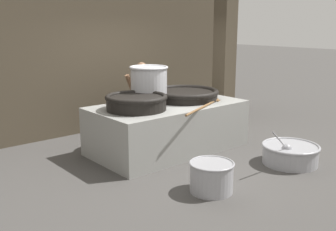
{
  "coord_description": "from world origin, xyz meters",
  "views": [
    {
      "loc": [
        -4.56,
        -5.38,
        2.32
      ],
      "look_at": [
        0.0,
        0.0,
        0.65
      ],
      "focal_mm": 42.0,
      "sensor_mm": 36.0,
      "label": 1
    }
  ],
  "objects_px": {
    "giant_wok_far": "(185,94)",
    "prep_bowl_meat": "(212,176)",
    "giant_wok_near": "(136,102)",
    "prep_bowl_vegetables": "(290,153)",
    "stock_pot": "(149,83)",
    "cook": "(142,96)"
  },
  "relations": [
    {
      "from": "stock_pot",
      "to": "prep_bowl_vegetables",
      "type": "bearing_deg",
      "value": -62.47
    },
    {
      "from": "stock_pot",
      "to": "giant_wok_far",
      "type": "bearing_deg",
      "value": -21.23
    },
    {
      "from": "giant_wok_far",
      "to": "prep_bowl_meat",
      "type": "xyz_separation_m",
      "value": [
        -1.3,
        -1.97,
        -0.74
      ]
    },
    {
      "from": "prep_bowl_vegetables",
      "to": "prep_bowl_meat",
      "type": "height_order",
      "value": "prep_bowl_vegetables"
    },
    {
      "from": "giant_wok_near",
      "to": "stock_pot",
      "type": "relative_size",
      "value": 1.47
    },
    {
      "from": "cook",
      "to": "prep_bowl_vegetables",
      "type": "distance_m",
      "value": 3.23
    },
    {
      "from": "giant_wok_near",
      "to": "giant_wok_far",
      "type": "height_order",
      "value": "giant_wok_near"
    },
    {
      "from": "cook",
      "to": "prep_bowl_vegetables",
      "type": "relative_size",
      "value": 1.24
    },
    {
      "from": "giant_wok_near",
      "to": "prep_bowl_vegetables",
      "type": "bearing_deg",
      "value": -46.77
    },
    {
      "from": "stock_pot",
      "to": "prep_bowl_vegetables",
      "type": "height_order",
      "value": "stock_pot"
    },
    {
      "from": "giant_wok_far",
      "to": "cook",
      "type": "bearing_deg",
      "value": 106.1
    },
    {
      "from": "giant_wok_near",
      "to": "prep_bowl_vegetables",
      "type": "xyz_separation_m",
      "value": [
        1.79,
        -1.9,
        -0.82
      ]
    },
    {
      "from": "stock_pot",
      "to": "prep_bowl_meat",
      "type": "distance_m",
      "value": 2.52
    },
    {
      "from": "giant_wok_far",
      "to": "prep_bowl_meat",
      "type": "relative_size",
      "value": 2.07
    },
    {
      "from": "giant_wok_far",
      "to": "prep_bowl_meat",
      "type": "bearing_deg",
      "value": -123.34
    },
    {
      "from": "giant_wok_near",
      "to": "prep_bowl_vegetables",
      "type": "height_order",
      "value": "giant_wok_near"
    },
    {
      "from": "cook",
      "to": "prep_bowl_meat",
      "type": "height_order",
      "value": "cook"
    },
    {
      "from": "giant_wok_near",
      "to": "stock_pot",
      "type": "distance_m",
      "value": 0.74
    },
    {
      "from": "giant_wok_near",
      "to": "stock_pot",
      "type": "bearing_deg",
      "value": 34.79
    },
    {
      "from": "giant_wok_far",
      "to": "stock_pot",
      "type": "distance_m",
      "value": 0.76
    },
    {
      "from": "giant_wok_near",
      "to": "cook",
      "type": "xyz_separation_m",
      "value": [
        0.97,
        1.15,
        -0.18
      ]
    },
    {
      "from": "giant_wok_far",
      "to": "prep_bowl_vegetables",
      "type": "relative_size",
      "value": 1.07
    }
  ]
}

